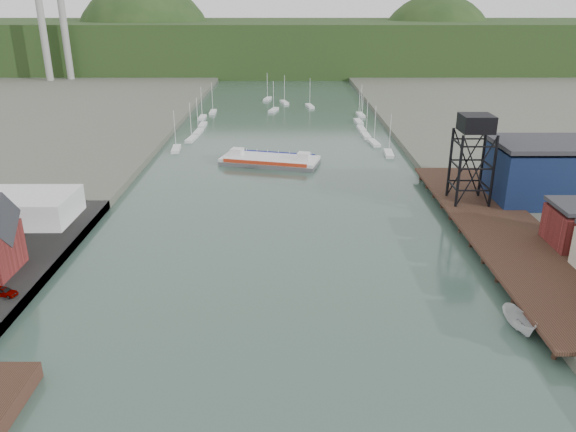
{
  "coord_description": "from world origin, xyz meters",
  "views": [
    {
      "loc": [
        1.58,
        -39.95,
        36.85
      ],
      "look_at": [
        1.75,
        45.39,
        4.0
      ],
      "focal_mm": 35.0,
      "sensor_mm": 36.0,
      "label": 1
    }
  ],
  "objects_px": {
    "chain_ferry": "(270,160)",
    "car_west_a": "(4,291)",
    "lift_tower": "(476,129)",
    "motorboat": "(519,322)"
  },
  "relations": [
    {
      "from": "chain_ferry",
      "to": "car_west_a",
      "type": "height_order",
      "value": "chain_ferry"
    },
    {
      "from": "motorboat",
      "to": "car_west_a",
      "type": "distance_m",
      "value": 63.99
    },
    {
      "from": "lift_tower",
      "to": "chain_ferry",
      "type": "distance_m",
      "value": 51.92
    },
    {
      "from": "lift_tower",
      "to": "chain_ferry",
      "type": "bearing_deg",
      "value": 138.88
    },
    {
      "from": "lift_tower",
      "to": "car_west_a",
      "type": "bearing_deg",
      "value": -153.53
    },
    {
      "from": "lift_tower",
      "to": "car_west_a",
      "type": "distance_m",
      "value": 78.85
    },
    {
      "from": "car_west_a",
      "to": "lift_tower",
      "type": "bearing_deg",
      "value": -48.31
    },
    {
      "from": "lift_tower",
      "to": "chain_ferry",
      "type": "height_order",
      "value": "lift_tower"
    },
    {
      "from": "lift_tower",
      "to": "chain_ferry",
      "type": "xyz_separation_m",
      "value": [
        -37.51,
        32.75,
        -14.7
      ]
    },
    {
      "from": "chain_ferry",
      "to": "car_west_a",
      "type": "relative_size",
      "value": 6.96
    }
  ]
}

